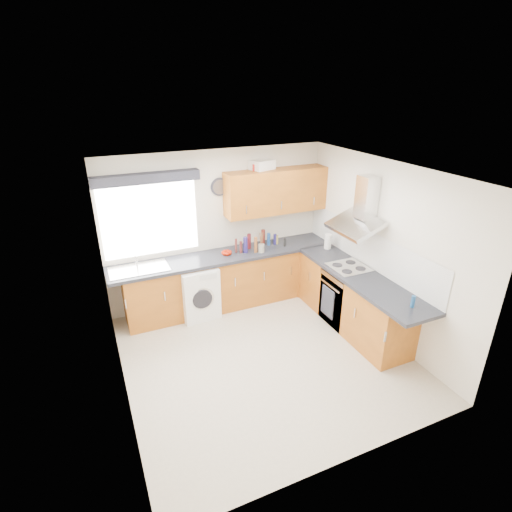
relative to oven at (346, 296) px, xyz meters
name	(u,v)px	position (x,y,z in m)	size (l,w,h in m)	color
ground_plane	(265,356)	(-1.50, -0.30, -0.42)	(3.60, 3.60, 0.00)	beige
ceiling	(267,172)	(-1.50, -0.30, 2.08)	(3.60, 3.60, 0.02)	white
wall_back	(218,228)	(-1.50, 1.50, 0.82)	(3.60, 0.02, 2.50)	silver
wall_front	(355,359)	(-1.50, -2.10, 0.82)	(3.60, 0.02, 2.50)	silver
wall_left	(113,304)	(-3.30, -0.30, 0.82)	(0.02, 3.60, 2.50)	silver
wall_right	(382,250)	(0.30, -0.30, 0.82)	(0.02, 3.60, 2.50)	silver
window	(150,219)	(-2.55, 1.49, 1.12)	(1.40, 0.02, 1.10)	white
window_blind	(146,178)	(-2.55, 1.40, 1.76)	(1.50, 0.18, 0.14)	#25252F
splashback	(367,248)	(0.29, 0.00, 0.75)	(0.01, 3.00, 0.54)	white
base_cab_back	(220,282)	(-1.60, 1.21, 0.01)	(3.00, 0.58, 0.86)	#944F16
base_cab_corner	(306,265)	(0.00, 1.20, 0.01)	(0.60, 0.60, 0.86)	#944F16
base_cab_right	(352,301)	(0.01, -0.15, 0.01)	(0.58, 2.10, 0.86)	#944F16
worktop_back	(225,256)	(-1.50, 1.20, 0.46)	(3.60, 0.62, 0.05)	black
worktop_right	(361,278)	(0.00, -0.30, 0.46)	(0.62, 2.42, 0.05)	black
sink	(139,267)	(-2.83, 1.20, 0.52)	(0.84, 0.46, 0.10)	silver
oven	(346,296)	(0.00, 0.00, 0.00)	(0.56, 0.58, 0.85)	black
hob_plate	(349,267)	(0.00, 0.00, 0.49)	(0.52, 0.52, 0.01)	silver
extractor_hood	(361,211)	(0.10, 0.00, 1.34)	(0.52, 0.78, 0.66)	silver
upper_cabinets	(276,191)	(-0.55, 1.32, 1.38)	(1.70, 0.35, 0.70)	#944F16
washing_machine	(197,291)	(-2.01, 1.10, -0.01)	(0.57, 0.55, 0.84)	white
wall_clock	(220,187)	(-1.45, 1.46, 1.50)	(0.28, 0.28, 0.04)	#25252F
casserole	(262,165)	(-0.76, 1.42, 1.80)	(0.36, 0.26, 0.15)	white
storage_box	(258,166)	(-0.82, 1.42, 1.78)	(0.22, 0.18, 0.10)	#B31D16
utensil_pot	(261,248)	(-0.93, 1.05, 0.55)	(0.10, 0.10, 0.14)	gray
kitchen_roll	(328,241)	(0.12, 0.75, 0.61)	(0.11, 0.11, 0.24)	white
tomato_cluster	(227,253)	(-1.48, 1.19, 0.52)	(0.14, 0.14, 0.06)	#AB1703
jar_0	(285,242)	(-0.48, 1.12, 0.56)	(0.04, 0.04, 0.15)	black
jar_1	(241,247)	(-1.25, 1.15, 0.58)	(0.04, 0.04, 0.20)	#4B1A1B
jar_2	(275,239)	(-0.59, 1.26, 0.57)	(0.05, 0.05, 0.18)	#1E1853
jar_3	(236,246)	(-1.31, 1.20, 0.60)	(0.04, 0.04, 0.23)	#55211E
jar_4	(277,240)	(-0.55, 1.26, 0.56)	(0.05, 0.05, 0.16)	olive
jar_5	(249,241)	(-1.05, 1.27, 0.61)	(0.06, 0.06, 0.25)	#5B1319
jar_6	(256,245)	(-1.02, 1.08, 0.61)	(0.05, 0.05, 0.26)	brown
jar_7	(263,237)	(-0.75, 1.38, 0.61)	(0.07, 0.07, 0.24)	maroon
jar_8	(245,245)	(-1.17, 1.14, 0.61)	(0.07, 0.07, 0.26)	navy
jar_9	(269,239)	(-0.69, 1.28, 0.59)	(0.06, 0.06, 0.21)	navy
bottle_0	(413,301)	(0.03, -1.23, 0.56)	(0.05, 0.05, 0.15)	navy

